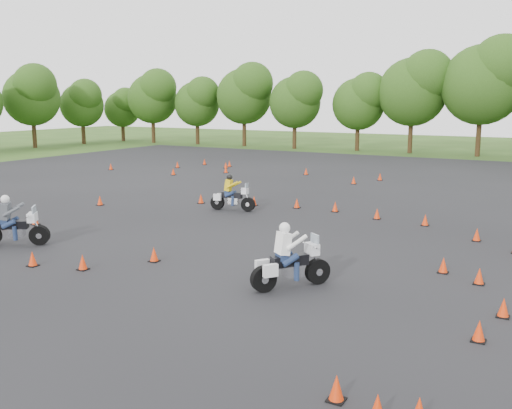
{
  "coord_description": "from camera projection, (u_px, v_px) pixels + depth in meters",
  "views": [
    {
      "loc": [
        10.21,
        -14.41,
        5.09
      ],
      "look_at": [
        0.0,
        4.0,
        1.2
      ],
      "focal_mm": 40.0,
      "sensor_mm": 36.0,
      "label": 1
    }
  ],
  "objects": [
    {
      "name": "ground",
      "position": [
        195.0,
        261.0,
        18.18
      ],
      "size": [
        140.0,
        140.0,
        0.0
      ],
      "primitive_type": "plane",
      "color": "#2D5119",
      "rests_on": "ground"
    },
    {
      "name": "treeline",
      "position": [
        487.0,
        105.0,
        45.76
      ],
      "size": [
        87.02,
        32.44,
        11.09
      ],
      "color": "#284915",
      "rests_on": "ground"
    },
    {
      "name": "rider_white",
      "position": [
        291.0,
        255.0,
        15.46
      ],
      "size": [
        2.0,
        2.36,
        1.84
      ],
      "primitive_type": null,
      "rotation": [
        0.0,
        0.0,
        0.94
      ],
      "color": "white",
      "rests_on": "ground"
    },
    {
      "name": "rider_yellow",
      "position": [
        232.0,
        193.0,
        26.32
      ],
      "size": [
        2.25,
        1.04,
        1.68
      ],
      "primitive_type": null,
      "rotation": [
        0.0,
        0.0,
        0.18
      ],
      "color": "gold",
      "rests_on": "ground"
    },
    {
      "name": "traffic_cones",
      "position": [
        271.0,
        218.0,
        23.68
      ],
      "size": [
        36.05,
        32.92,
        0.45
      ],
      "color": "red",
      "rests_on": "asphalt_pad"
    },
    {
      "name": "rider_grey",
      "position": [
        15.0,
        220.0,
        20.01
      ],
      "size": [
        2.38,
        1.91,
        1.83
      ],
      "primitive_type": null,
      "rotation": [
        0.0,
        0.0,
        0.58
      ],
      "color": "#484B51",
      "rests_on": "ground"
    },
    {
      "name": "asphalt_pad",
      "position": [
        280.0,
        225.0,
        23.34
      ],
      "size": [
        62.0,
        62.0,
        0.0
      ],
      "primitive_type": "plane",
      "color": "black",
      "rests_on": "ground"
    }
  ]
}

